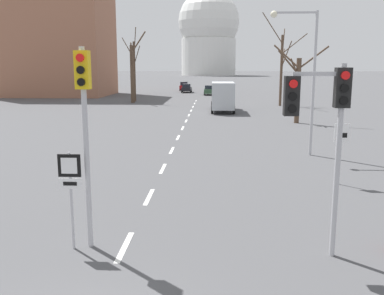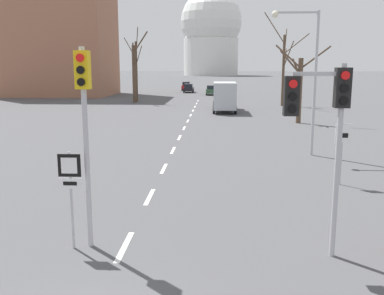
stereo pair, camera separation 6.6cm
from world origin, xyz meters
TOP-DOWN VIEW (x-y plane):
  - lane_stripe_0 at (0.00, 4.78)m, footprint 0.16×2.00m
  - lane_stripe_1 at (0.00, 9.28)m, footprint 0.16×2.00m
  - lane_stripe_2 at (0.00, 13.78)m, footprint 0.16×2.00m
  - lane_stripe_3 at (0.00, 18.28)m, footprint 0.16×2.00m
  - lane_stripe_4 at (0.00, 22.78)m, footprint 0.16×2.00m
  - lane_stripe_5 at (0.00, 27.28)m, footprint 0.16×2.00m
  - lane_stripe_6 at (0.00, 31.78)m, footprint 0.16×2.00m
  - lane_stripe_7 at (0.00, 36.28)m, footprint 0.16×2.00m
  - lane_stripe_8 at (0.00, 40.78)m, footprint 0.16×2.00m
  - lane_stripe_9 at (0.00, 45.28)m, footprint 0.16×2.00m
  - lane_stripe_10 at (0.00, 49.78)m, footprint 0.16×2.00m
  - lane_stripe_11 at (0.00, 54.28)m, footprint 0.16×2.00m
  - traffic_signal_centre_tall at (-0.93, 4.79)m, footprint 0.36×0.34m
  - traffic_signal_near_right at (5.05, 4.51)m, footprint 1.57×0.34m
  - route_sign_post at (-1.34, 4.61)m, footprint 0.60×0.08m
  - speed_limit_sign at (7.60, 11.39)m, footprint 0.60×0.08m
  - street_lamp_right at (7.24, 17.35)m, footprint 2.49×0.36m
  - sedan_near_left at (-2.48, 73.25)m, footprint 1.81×4.42m
  - sedan_near_right at (1.76, 66.70)m, footprint 1.78×4.24m
  - sedan_mid_centre at (-3.31, 79.14)m, footprint 1.70×4.19m
  - delivery_truck at (3.41, 39.98)m, footprint 2.44×7.20m
  - bare_tree_left_near at (-8.24, 50.71)m, footprint 2.31×2.50m
  - bare_tree_right_near at (10.68, 47.15)m, footprint 5.08×6.34m
  - bare_tree_left_far at (-8.42, 52.93)m, footprint 3.09×3.86m
  - bare_tree_right_far at (9.52, 30.95)m, footprint 4.29×2.09m
  - capitol_dome at (0.00, 217.55)m, footprint 30.74×30.74m
  - apartment_block_left at (-23.90, 64.83)m, footprint 18.00×14.00m

SIDE VIEW (x-z plane):
  - lane_stripe_0 at x=0.00m, z-range 0.00..0.01m
  - lane_stripe_1 at x=0.00m, z-range 0.00..0.01m
  - lane_stripe_2 at x=0.00m, z-range 0.00..0.01m
  - lane_stripe_3 at x=0.00m, z-range 0.00..0.01m
  - lane_stripe_4 at x=0.00m, z-range 0.00..0.01m
  - lane_stripe_5 at x=0.00m, z-range 0.00..0.01m
  - lane_stripe_6 at x=0.00m, z-range 0.00..0.01m
  - lane_stripe_7 at x=0.00m, z-range 0.00..0.01m
  - lane_stripe_8 at x=0.00m, z-range 0.00..0.01m
  - lane_stripe_9 at x=0.00m, z-range 0.00..0.01m
  - lane_stripe_10 at x=0.00m, z-range 0.00..0.01m
  - lane_stripe_11 at x=0.00m, z-range 0.00..0.01m
  - sedan_near_left at x=-2.48m, z-range 0.01..1.60m
  - sedan_near_right at x=1.76m, z-range 0.01..1.62m
  - sedan_mid_centre at x=-3.31m, z-range 0.00..1.76m
  - delivery_truck at x=3.41m, z-range 0.13..3.27m
  - speed_limit_sign at x=7.60m, z-range 0.46..3.05m
  - route_sign_post at x=-1.34m, z-range 0.49..3.13m
  - bare_tree_right_far at x=9.52m, z-range -0.11..6.54m
  - traffic_signal_centre_tall at x=-0.93m, z-range 1.04..6.35m
  - traffic_signal_near_right at x=5.05m, z-range 1.25..6.14m
  - bare_tree_left_near at x=-8.24m, z-range -0.46..8.77m
  - bare_tree_left_far at x=-8.42m, z-range -0.43..9.42m
  - street_lamp_right at x=7.24m, z-range 0.96..8.61m
  - bare_tree_right_near at x=10.68m, z-range -0.69..10.60m
  - apartment_block_left at x=-23.90m, z-range 0.00..22.75m
  - capitol_dome at x=0.00m, z-range -0.56..42.86m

